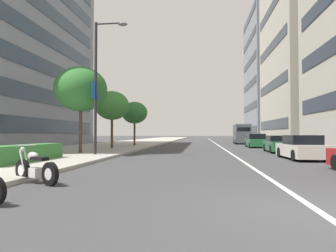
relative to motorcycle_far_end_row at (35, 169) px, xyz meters
name	(u,v)px	position (x,y,z in m)	size (l,w,h in m)	color
ground_plane	(320,212)	(-2.38, -6.97, -0.42)	(400.00, 400.00, 0.00)	#3A3A3D
sidewalk_right_plaza	(119,145)	(27.62, 5.36, -0.35)	(160.00, 9.94, 0.15)	#A39E93
lane_centre_stripe	(217,144)	(32.62, -6.97, -0.42)	(110.00, 0.16, 0.01)	silver
motorcycle_far_end_row	(35,169)	(0.00, 0.00, 0.00)	(1.14, 1.90, 1.11)	black
car_lead_in_lane	(301,148)	(9.25, -10.43, 0.21)	(4.14, 1.86, 1.37)	beige
car_following_behind	(279,144)	(15.70, -10.88, 0.19)	(4.33, 2.07, 1.31)	#236038
car_approaching_light	(256,141)	(24.21, -10.63, 0.25)	(4.56, 1.94, 1.45)	#236038
delivery_van_ahead	(242,134)	(35.20, -10.62, 1.05)	(5.79, 2.31, 2.76)	#4C5156
street_lamp_with_banners	(100,76)	(9.86, 1.56, 4.66)	(1.26, 2.14, 8.39)	#232326
clipped_hedge_bed	(25,153)	(4.92, 3.44, 0.12)	(5.36, 1.10, 0.78)	#337033
street_tree_near_plaza_corner	(81,89)	(11.11, 3.34, 4.05)	(3.55, 3.55, 5.85)	#473323
street_tree_far_plaza	(112,106)	(18.22, 3.34, 3.62)	(3.12, 3.12, 5.23)	#473323
street_tree_by_lamp_post	(135,113)	(24.83, 2.73, 3.42)	(2.92, 2.92, 4.95)	#473323
office_tower_mid_left	(327,28)	(41.31, -24.91, 18.03)	(19.65, 17.28, 36.91)	#B7B2A3
office_tower_far_left_down_avenue	(287,74)	(63.40, -24.80, 14.95)	(19.37, 17.05, 30.75)	gray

